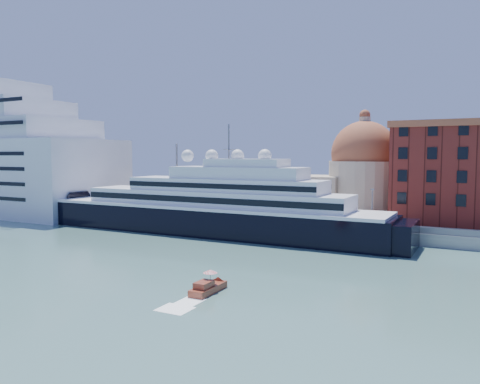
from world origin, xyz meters
The scene contains 9 objects.
ground centered at (0.00, 0.00, 0.00)m, with size 400.00×400.00×0.00m, color #386160.
quay centered at (0.00, 34.00, 1.25)m, with size 180.00×10.00×2.50m, color gray.
land centered at (0.00, 75.00, 1.00)m, with size 260.00×72.00×2.00m, color slate.
quay_fence centered at (0.00, 29.50, 3.10)m, with size 180.00×0.10×1.20m, color slate.
superyacht centered at (-8.17, 23.00, 4.88)m, with size 94.65×13.12×28.29m.
service_barge centered at (-32.56, 21.76, 0.68)m, with size 11.10×6.66×2.37m.
water_taxi centered at (19.32, -15.91, 0.72)m, with size 2.15×6.35×3.01m.
church centered at (6.39, 57.72, 10.91)m, with size 66.00×18.00×25.50m.
lamp_posts centered at (-12.67, 32.27, 9.84)m, with size 120.80×2.40×18.00m.
Camera 1 is at (50.24, -65.91, 17.60)m, focal length 35.00 mm.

